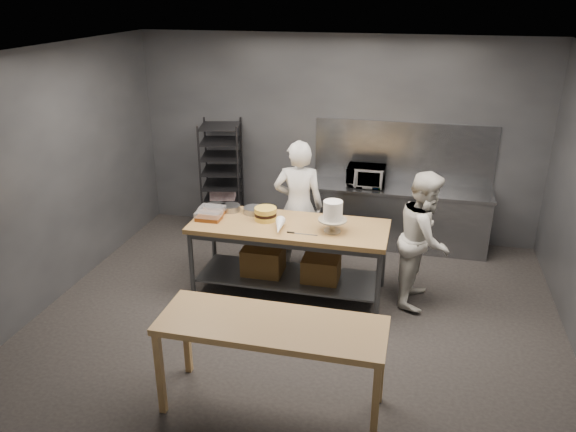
# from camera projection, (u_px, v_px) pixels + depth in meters

# --- Properties ---
(ground) EXTENTS (6.00, 6.00, 0.00)m
(ground) POSITION_uv_depth(u_px,v_px,m) (299.00, 312.00, 6.68)
(ground) COLOR black
(ground) RESTS_ON ground
(back_wall) EXTENTS (6.00, 0.04, 3.00)m
(back_wall) POSITION_uv_depth(u_px,v_px,m) (336.00, 138.00, 8.36)
(back_wall) COLOR #4C4F54
(back_wall) RESTS_ON ground
(work_table) EXTENTS (2.40, 0.90, 0.92)m
(work_table) POSITION_uv_depth(u_px,v_px,m) (288.00, 250.00, 6.95)
(work_table) COLOR olive
(work_table) RESTS_ON ground
(near_counter) EXTENTS (2.00, 0.70, 0.90)m
(near_counter) POSITION_uv_depth(u_px,v_px,m) (272.00, 331.00, 4.89)
(near_counter) COLOR #A37843
(near_counter) RESTS_ON ground
(back_counter) EXTENTS (2.60, 0.60, 0.90)m
(back_counter) POSITION_uv_depth(u_px,v_px,m) (398.00, 217.00, 8.26)
(back_counter) COLOR slate
(back_counter) RESTS_ON ground
(splashback_panel) EXTENTS (2.60, 0.02, 0.90)m
(splashback_panel) POSITION_uv_depth(u_px,v_px,m) (403.00, 153.00, 8.18)
(splashback_panel) COLOR slate
(splashback_panel) RESTS_ON back_counter
(speed_rack) EXTENTS (0.73, 0.76, 1.75)m
(speed_rack) POSITION_uv_depth(u_px,v_px,m) (222.00, 179.00, 8.61)
(speed_rack) COLOR black
(speed_rack) RESTS_ON ground
(chef_behind) EXTENTS (0.71, 0.51, 1.80)m
(chef_behind) POSITION_uv_depth(u_px,v_px,m) (299.00, 207.00, 7.42)
(chef_behind) COLOR white
(chef_behind) RESTS_ON ground
(chef_right) EXTENTS (0.72, 0.88, 1.65)m
(chef_right) POSITION_uv_depth(u_px,v_px,m) (424.00, 239.00, 6.65)
(chef_right) COLOR silver
(chef_right) RESTS_ON ground
(microwave) EXTENTS (0.54, 0.37, 0.30)m
(microwave) POSITION_uv_depth(u_px,v_px,m) (366.00, 176.00, 8.14)
(microwave) COLOR black
(microwave) RESTS_ON back_counter
(frosted_cake_stand) EXTENTS (0.34, 0.34, 0.38)m
(frosted_cake_stand) POSITION_uv_depth(u_px,v_px,m) (333.00, 213.00, 6.53)
(frosted_cake_stand) COLOR #B0A68D
(frosted_cake_stand) RESTS_ON work_table
(layer_cake) EXTENTS (0.27, 0.27, 0.16)m
(layer_cake) POSITION_uv_depth(u_px,v_px,m) (266.00, 214.00, 6.91)
(layer_cake) COLOR #F9DF4F
(layer_cake) RESTS_ON work_table
(cake_pans) EXTENTS (0.77, 0.29, 0.07)m
(cake_pans) POSITION_uv_depth(u_px,v_px,m) (233.00, 208.00, 7.20)
(cake_pans) COLOR gray
(cake_pans) RESTS_ON work_table
(piping_bag) EXTENTS (0.18, 0.39, 0.12)m
(piping_bag) POSITION_uv_depth(u_px,v_px,m) (279.00, 226.00, 6.60)
(piping_bag) COLOR white
(piping_bag) RESTS_ON work_table
(offset_spatula) EXTENTS (0.36, 0.02, 0.02)m
(offset_spatula) POSITION_uv_depth(u_px,v_px,m) (298.00, 233.00, 6.55)
(offset_spatula) COLOR slate
(offset_spatula) RESTS_ON work_table
(pastry_clamshells) EXTENTS (0.33, 0.38, 0.11)m
(pastry_clamshells) POSITION_uv_depth(u_px,v_px,m) (210.00, 213.00, 7.00)
(pastry_clamshells) COLOR brown
(pastry_clamshells) RESTS_ON work_table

